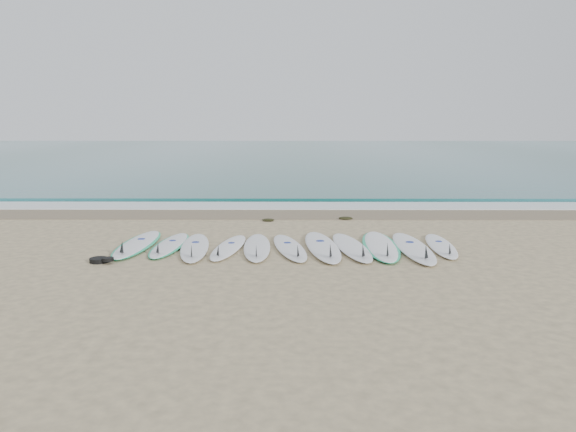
{
  "coord_description": "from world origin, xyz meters",
  "views": [
    {
      "loc": [
        0.04,
        -10.88,
        2.5
      ],
      "look_at": [
        -0.04,
        1.47,
        0.4
      ],
      "focal_mm": 35.0,
      "sensor_mm": 36.0,
      "label": 1
    }
  ],
  "objects_px": {
    "surfboard_10": "(441,246)",
    "leash_coil": "(101,260)",
    "surfboard_5": "(290,247)",
    "surfboard_0": "(137,244)"
  },
  "relations": [
    {
      "from": "surfboard_0",
      "to": "surfboard_10",
      "type": "bearing_deg",
      "value": -0.06
    },
    {
      "from": "surfboard_5",
      "to": "leash_coil",
      "type": "distance_m",
      "value": 3.52
    },
    {
      "from": "surfboard_0",
      "to": "leash_coil",
      "type": "xyz_separation_m",
      "value": [
        -0.29,
        -1.31,
        -0.0
      ]
    },
    {
      "from": "surfboard_5",
      "to": "leash_coil",
      "type": "bearing_deg",
      "value": -173.49
    },
    {
      "from": "surfboard_10",
      "to": "leash_coil",
      "type": "bearing_deg",
      "value": -165.32
    },
    {
      "from": "surfboard_10",
      "to": "leash_coil",
      "type": "relative_size",
      "value": 5.12
    },
    {
      "from": "surfboard_10",
      "to": "surfboard_5",
      "type": "bearing_deg",
      "value": -172.29
    },
    {
      "from": "surfboard_10",
      "to": "leash_coil",
      "type": "distance_m",
      "value": 6.49
    },
    {
      "from": "surfboard_0",
      "to": "leash_coil",
      "type": "height_order",
      "value": "surfboard_0"
    },
    {
      "from": "surfboard_0",
      "to": "surfboard_5",
      "type": "distance_m",
      "value": 3.1
    }
  ]
}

